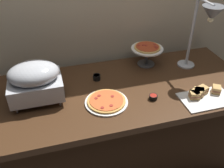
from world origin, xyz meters
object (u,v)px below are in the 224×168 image
(chafing_dish, at_px, (35,80))
(sauce_cup_far, at_px, (153,97))
(sandwich_platter, at_px, (203,95))
(sauce_cup_near, at_px, (97,77))
(heat_lamp, at_px, (207,21))
(pizza_plate_front, at_px, (106,102))
(pizza_plate_center, at_px, (147,50))

(chafing_dish, distance_m, sauce_cup_far, 0.80)
(sandwich_platter, xyz_separation_m, sauce_cup_near, (-0.66, 0.42, 0.00))
(heat_lamp, height_order, sauce_cup_far, heat_lamp)
(chafing_dish, distance_m, sandwich_platter, 1.15)
(pizza_plate_front, distance_m, sauce_cup_near, 0.30)
(pizza_plate_front, bearing_deg, heat_lamp, 11.60)
(heat_lamp, height_order, pizza_plate_front, heat_lamp)
(sauce_cup_near, bearing_deg, sandwich_platter, -32.58)
(pizza_plate_front, height_order, sauce_cup_far, same)
(heat_lamp, bearing_deg, chafing_dish, 179.42)
(chafing_dish, bearing_deg, sauce_cup_near, 16.11)
(sauce_cup_near, bearing_deg, chafing_dish, -163.89)
(chafing_dish, distance_m, pizza_plate_front, 0.49)
(sandwich_platter, distance_m, sauce_cup_near, 0.78)
(heat_lamp, bearing_deg, sauce_cup_far, -155.83)
(pizza_plate_front, bearing_deg, pizza_plate_center, 42.39)
(pizza_plate_center, bearing_deg, heat_lamp, -39.06)
(chafing_dish, height_order, pizza_plate_front, chafing_dish)
(pizza_plate_front, height_order, sauce_cup_near, sauce_cup_near)
(pizza_plate_center, height_order, sauce_cup_near, pizza_plate_center)
(sandwich_platter, bearing_deg, pizza_plate_center, 111.00)
(sandwich_platter, bearing_deg, heat_lamp, 68.77)
(chafing_dish, relative_size, sandwich_platter, 0.97)
(sauce_cup_near, bearing_deg, pizza_plate_front, -90.34)
(heat_lamp, relative_size, sauce_cup_far, 9.69)
(chafing_dish, relative_size, pizza_plate_front, 1.19)
(pizza_plate_center, height_order, sauce_cup_far, pizza_plate_center)
(sauce_cup_far, bearing_deg, heat_lamp, 24.17)
(pizza_plate_center, distance_m, sauce_cup_far, 0.49)
(pizza_plate_front, relative_size, sauce_cup_near, 5.17)
(pizza_plate_center, xyz_separation_m, sauce_cup_near, (-0.45, -0.12, -0.11))
(chafing_dish, bearing_deg, pizza_plate_center, 15.30)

